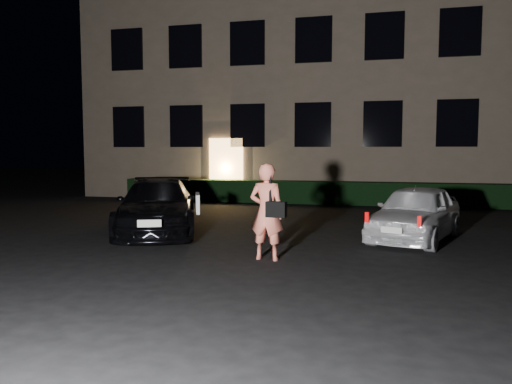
# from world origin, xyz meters

# --- Properties ---
(ground) EXTENTS (80.00, 80.00, 0.00)m
(ground) POSITION_xyz_m (0.00, 0.00, 0.00)
(ground) COLOR black
(ground) RESTS_ON ground
(building) EXTENTS (20.00, 8.11, 12.00)m
(building) POSITION_xyz_m (-0.00, 14.99, 6.00)
(building) COLOR brown
(building) RESTS_ON ground
(hedge) EXTENTS (15.00, 0.70, 0.85)m
(hedge) POSITION_xyz_m (0.00, 10.50, 0.42)
(hedge) COLOR black
(hedge) RESTS_ON ground
(sedan) EXTENTS (3.34, 4.86, 1.31)m
(sedan) POSITION_xyz_m (-2.79, 2.96, 0.65)
(sedan) COLOR black
(sedan) RESTS_ON ground
(hatch) EXTENTS (2.56, 3.96, 1.25)m
(hatch) POSITION_xyz_m (3.35, 3.43, 0.63)
(hatch) COLOR silver
(hatch) RESTS_ON ground
(man) EXTENTS (0.75, 0.50, 1.80)m
(man) POSITION_xyz_m (0.52, 0.61, 0.91)
(man) COLOR #F77A62
(man) RESTS_ON ground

